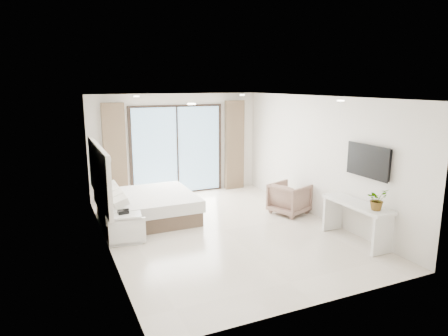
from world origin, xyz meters
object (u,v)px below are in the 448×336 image
at_px(bed, 146,207).
at_px(console_desk, 356,213).
at_px(nightstand, 125,228).
at_px(armchair, 290,197).

bearing_deg(bed, console_desk, -40.59).
bearing_deg(nightstand, armchair, 11.21).
xyz_separation_m(nightstand, armchair, (3.79, 0.16, 0.12)).
bearing_deg(console_desk, bed, 139.41).
bearing_deg(armchair, bed, 53.30).
relative_size(nightstand, armchair, 0.85).
bearing_deg(armchair, nightstand, 72.11).
height_order(nightstand, console_desk, console_desk).
distance_m(console_desk, armchair, 1.96).
relative_size(bed, armchair, 2.58).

